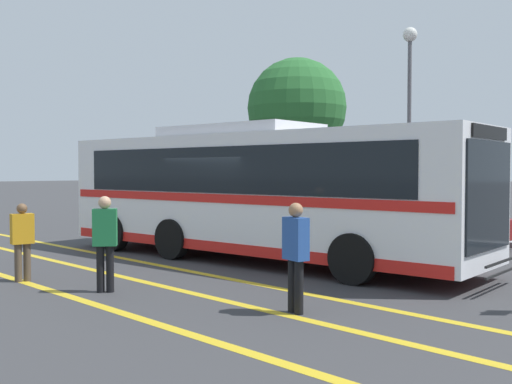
% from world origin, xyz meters
% --- Properties ---
extents(ground_plane, '(220.00, 220.00, 0.00)m').
position_xyz_m(ground_plane, '(0.00, 0.00, 0.00)').
color(ground_plane, '#38383A').
extents(lane_strip_0, '(31.20, 0.20, 0.01)m').
position_xyz_m(lane_strip_0, '(0.48, -1.90, 0.00)').
color(lane_strip_0, gold).
rests_on(lane_strip_0, ground_plane).
extents(lane_strip_1, '(31.20, 0.20, 0.01)m').
position_xyz_m(lane_strip_1, '(0.48, -3.32, 0.00)').
color(lane_strip_1, gold).
rests_on(lane_strip_1, ground_plane).
extents(lane_strip_2, '(31.20, 0.20, 0.01)m').
position_xyz_m(lane_strip_2, '(0.48, -5.03, 0.00)').
color(lane_strip_2, gold).
rests_on(lane_strip_2, ground_plane).
extents(curb_strip, '(39.20, 0.36, 0.15)m').
position_xyz_m(curb_strip, '(0.48, 7.27, 0.07)').
color(curb_strip, '#99999E').
rests_on(curb_strip, ground_plane).
extents(transit_bus, '(11.69, 3.68, 3.31)m').
position_xyz_m(transit_bus, '(0.47, 0.29, 1.74)').
color(transit_bus, white).
rests_on(transit_bus, ground_plane).
extents(parked_car_0, '(4.28, 2.29, 1.52)m').
position_xyz_m(parked_car_0, '(-9.95, 6.25, 0.75)').
color(parked_car_0, black).
rests_on(parked_car_0, ground_plane).
extents(parked_car_1, '(4.72, 1.92, 1.45)m').
position_xyz_m(parked_car_1, '(-3.43, 6.24, 0.75)').
color(parked_car_1, black).
rests_on(parked_car_1, ground_plane).
extents(parked_car_2, '(4.47, 1.97, 1.28)m').
position_xyz_m(parked_car_2, '(2.03, 5.92, 0.67)').
color(parked_car_2, maroon).
rests_on(parked_car_2, ground_plane).
extents(pedestrian_0, '(0.46, 0.30, 1.71)m').
position_xyz_m(pedestrian_0, '(4.83, -3.12, 0.97)').
color(pedestrian_0, black).
rests_on(pedestrian_0, ground_plane).
extents(pedestrian_1, '(0.28, 0.45, 1.55)m').
position_xyz_m(pedestrian_1, '(-0.72, -5.01, 0.87)').
color(pedestrian_1, brown).
rests_on(pedestrian_1, ground_plane).
extents(pedestrian_2, '(0.43, 0.47, 1.74)m').
position_xyz_m(pedestrian_2, '(1.36, -4.38, 0.99)').
color(pedestrian_2, black).
rests_on(pedestrian_2, ground_plane).
extents(street_lamp, '(0.50, 0.50, 7.19)m').
position_xyz_m(street_lamp, '(-0.30, 8.59, 5.11)').
color(street_lamp, '#59595E').
rests_on(street_lamp, ground_plane).
extents(tree_0, '(4.36, 4.36, 7.13)m').
position_xyz_m(tree_0, '(-6.66, 9.83, 4.94)').
color(tree_0, '#513823').
rests_on(tree_0, ground_plane).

